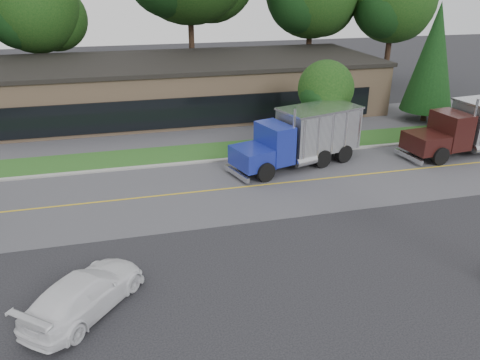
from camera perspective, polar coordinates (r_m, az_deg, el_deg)
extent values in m
plane|color=#35353A|center=(17.36, -1.17, -13.83)|extent=(140.00, 140.00, 0.00)
cube|color=slate|center=(25.00, -5.85, -1.54)|extent=(60.00, 8.00, 0.02)
cube|color=gold|center=(25.00, -5.85, -1.54)|extent=(60.00, 0.12, 0.01)
cube|color=#9E9E99|center=(28.83, -7.12, 1.89)|extent=(60.00, 0.30, 0.12)
cube|color=#2A5D20|center=(30.50, -7.57, 3.10)|extent=(60.00, 3.40, 0.03)
cube|color=slate|center=(35.21, -8.60, 5.83)|extent=(60.00, 7.00, 0.02)
cube|color=tan|center=(40.69, -6.86, 11.24)|extent=(32.00, 12.00, 4.00)
cylinder|color=#382619|center=(48.70, -22.65, 11.83)|extent=(0.56, 0.56, 4.30)
sphere|color=black|center=(48.04, -23.78, 18.62)|extent=(7.86, 7.86, 7.86)
sphere|color=black|center=(48.89, -21.65, 17.82)|extent=(5.90, 5.90, 5.90)
sphere|color=black|center=(47.55, -25.27, 17.45)|extent=(5.41, 5.41, 5.41)
cylinder|color=#382619|center=(48.53, -5.85, 14.80)|extent=(0.56, 0.56, 6.58)
cylinder|color=#382619|center=(50.85, 8.27, 14.19)|extent=(0.56, 0.56, 5.02)
sphere|color=black|center=(52.00, 10.03, 20.57)|extent=(6.88, 6.88, 6.88)
sphere|color=black|center=(48.93, 7.44, 20.89)|extent=(6.31, 6.31, 6.31)
cylinder|color=#382619|center=(52.70, 17.42, 13.46)|extent=(0.56, 0.56, 4.56)
sphere|color=black|center=(52.09, 18.28, 20.14)|extent=(8.34, 8.34, 8.34)
sphere|color=black|center=(53.84, 19.03, 19.01)|extent=(6.25, 6.25, 6.25)
sphere|color=black|center=(50.79, 17.32, 19.31)|extent=(5.73, 5.73, 5.73)
cylinder|color=#382619|center=(40.27, 21.51, 7.44)|extent=(0.44, 0.44, 1.00)
cone|color=black|center=(39.40, 22.48, 13.63)|extent=(3.95, 3.95, 8.08)
cylinder|color=#382619|center=(32.73, 10.06, 6.23)|extent=(0.56, 0.56, 2.03)
sphere|color=black|center=(32.03, 10.41, 10.94)|extent=(3.71, 3.71, 3.71)
sphere|color=black|center=(32.83, 11.15, 10.35)|extent=(2.78, 2.78, 2.78)
sphere|color=black|center=(31.57, 9.64, 10.16)|extent=(2.55, 2.55, 2.55)
cube|color=black|center=(28.69, 7.24, 2.99)|extent=(7.79, 3.20, 0.28)
cube|color=navy|center=(26.64, 1.48, 2.81)|extent=(2.45, 2.74, 1.10)
cube|color=navy|center=(27.24, 4.23, 4.57)|extent=(1.99, 2.69, 2.20)
cube|color=black|center=(26.79, 3.20, 5.17)|extent=(0.66, 2.03, 0.90)
cube|color=silver|center=(29.05, 9.53, 6.14)|extent=(5.20, 3.74, 2.50)
cube|color=silver|center=(28.69, 9.70, 8.62)|extent=(5.39, 3.92, 0.12)
cylinder|color=black|center=(27.83, 0.50, 2.54)|extent=(1.15, 0.65, 1.10)
cylinder|color=black|center=(26.04, 3.13, 0.98)|extent=(1.15, 0.65, 1.10)
cylinder|color=black|center=(30.54, 8.46, 4.21)|extent=(1.15, 0.65, 1.10)
cylinder|color=black|center=(28.91, 11.31, 2.88)|extent=(1.15, 0.65, 1.10)
cube|color=black|center=(34.22, 26.58, 4.04)|extent=(9.17, 2.02, 0.28)
cube|color=black|center=(31.33, 21.73, 4.32)|extent=(2.43, 2.53, 1.10)
cube|color=black|center=(32.36, 24.26, 5.61)|extent=(1.85, 2.56, 2.20)
cube|color=black|center=(31.78, 23.48, 6.20)|extent=(0.30, 2.09, 0.90)
cylinder|color=black|center=(32.43, 20.53, 4.09)|extent=(1.13, 0.47, 1.10)
cylinder|color=black|center=(30.85, 23.23, 2.70)|extent=(1.13, 0.47, 1.10)
imported|color=white|center=(17.13, -18.40, -12.92)|extent=(4.56, 4.96, 1.39)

